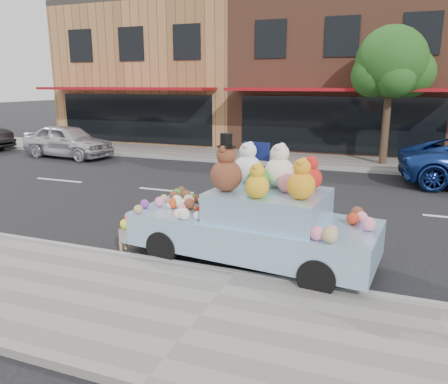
% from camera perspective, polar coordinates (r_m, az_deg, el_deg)
% --- Properties ---
extents(ground, '(120.00, 120.00, 0.00)m').
position_cam_1_polar(ground, '(11.94, 9.57, -1.44)').
color(ground, black).
rests_on(ground, ground).
extents(near_sidewalk, '(60.00, 3.00, 0.12)m').
position_cam_1_polar(near_sidewalk, '(6.12, -3.15, -16.26)').
color(near_sidewalk, gray).
rests_on(near_sidewalk, ground).
extents(far_sidewalk, '(60.00, 3.00, 0.12)m').
position_cam_1_polar(far_sidewalk, '(18.21, 13.66, 3.87)').
color(far_sidewalk, gray).
rests_on(far_sidewalk, ground).
extents(near_kerb, '(60.00, 0.12, 0.13)m').
position_cam_1_polar(near_kerb, '(7.35, 1.66, -10.72)').
color(near_kerb, gray).
rests_on(near_kerb, ground).
extents(far_kerb, '(60.00, 0.12, 0.13)m').
position_cam_1_polar(far_kerb, '(16.75, 12.99, 3.07)').
color(far_kerb, gray).
rests_on(far_kerb, ground).
extents(storefront_left, '(10.00, 9.80, 7.30)m').
position_cam_1_polar(storefront_left, '(26.28, -7.04, 15.01)').
color(storefront_left, '#AD7A48').
rests_on(storefront_left, ground).
extents(storefront_mid, '(10.00, 9.80, 7.30)m').
position_cam_1_polar(storefront_mid, '(23.40, 16.00, 14.73)').
color(storefront_mid, brown).
rests_on(storefront_mid, ground).
extents(street_tree, '(3.00, 2.70, 5.22)m').
position_cam_1_polar(street_tree, '(17.88, 21.05, 14.89)').
color(street_tree, '#38281C').
rests_on(street_tree, ground).
extents(car_silver, '(4.32, 2.12, 1.42)m').
position_cam_1_polar(car_silver, '(20.21, -19.72, 6.29)').
color(car_silver, silver).
rests_on(car_silver, ground).
extents(art_car, '(4.64, 2.19, 2.34)m').
position_cam_1_polar(art_car, '(7.77, 3.89, -3.55)').
color(art_car, black).
rests_on(art_car, ground).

